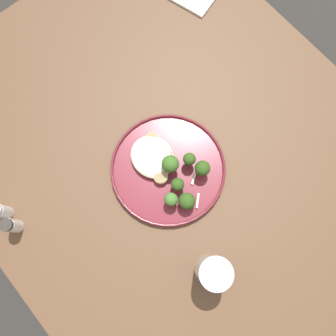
{
  "coord_description": "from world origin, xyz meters",
  "views": [
    {
      "loc": [
        0.11,
        -0.17,
        1.58
      ],
      "look_at": [
        -0.04,
        -0.04,
        0.76
      ],
      "focal_mm": 36.03,
      "sensor_mm": 36.0,
      "label": 1
    }
  ],
  "objects": [
    {
      "name": "ground",
      "position": [
        0.0,
        0.0,
        0.0
      ],
      "size": [
        6.0,
        6.0,
        0.0
      ],
      "primitive_type": "plane",
      "color": "#2D2B28"
    },
    {
      "name": "wooden_dining_table",
      "position": [
        0.0,
        0.0,
        0.66
      ],
      "size": [
        1.4,
        1.0,
        0.74
      ],
      "color": "brown",
      "rests_on": "ground"
    },
    {
      "name": "dinner_plate",
      "position": [
        -0.04,
        -0.04,
        0.75
      ],
      "size": [
        0.29,
        0.29,
        0.02
      ],
      "color": "maroon",
      "rests_on": "wooden_dining_table"
    },
    {
      "name": "noodle_bed",
      "position": [
        -0.08,
        -0.05,
        0.76
      ],
      "size": [
        0.12,
        0.1,
        0.03
      ],
      "color": "beige",
      "rests_on": "dinner_plate"
    },
    {
      "name": "seared_scallop_half_hidden",
      "position": [
        -0.06,
        -0.02,
        0.76
      ],
      "size": [
        0.02,
        0.02,
        0.02
      ],
      "color": "#DBB77A",
      "rests_on": "dinner_plate"
    },
    {
      "name": "seared_scallop_left_edge",
      "position": [
        -0.09,
        -0.05,
        0.76
      ],
      "size": [
        0.02,
        0.02,
        0.02
      ],
      "color": "#E5C689",
      "rests_on": "dinner_plate"
    },
    {
      "name": "seared_scallop_center_golden",
      "position": [
        -0.12,
        -0.02,
        0.76
      ],
      "size": [
        0.03,
        0.03,
        0.01
      ],
      "color": "#E5C689",
      "rests_on": "dinner_plate"
    },
    {
      "name": "seared_scallop_large_seared",
      "position": [
        -0.06,
        -0.07,
        0.76
      ],
      "size": [
        0.03,
        0.03,
        0.01
      ],
      "color": "#E5C689",
      "rests_on": "dinner_plate"
    },
    {
      "name": "seared_scallop_tiny_bay",
      "position": [
        -0.03,
        -0.07,
        0.76
      ],
      "size": [
        0.04,
        0.04,
        0.02
      ],
      "color": "#E5C689",
      "rests_on": "dinner_plate"
    },
    {
      "name": "broccoli_floret_front_edge",
      "position": [
        0.01,
        -0.05,
        0.78
      ],
      "size": [
        0.03,
        0.03,
        0.04
      ],
      "color": "#7A994C",
      "rests_on": "dinner_plate"
    },
    {
      "name": "broccoli_floret_split_head",
      "position": [
        -0.04,
        -0.03,
        0.79
      ],
      "size": [
        0.04,
        0.04,
        0.06
      ],
      "color": "#89A356",
      "rests_on": "dinner_plate"
    },
    {
      "name": "broccoli_floret_tall_stalk",
      "position": [
        0.02,
        0.02,
        0.79
      ],
      "size": [
        0.04,
        0.04,
        0.06
      ],
      "color": "#89A356",
      "rests_on": "dinner_plate"
    },
    {
      "name": "broccoli_floret_right_tilted",
      "position": [
        -0.02,
        0.01,
        0.79
      ],
      "size": [
        0.03,
        0.03,
        0.06
      ],
      "color": "#89A356",
      "rests_on": "dinner_plate"
    },
    {
      "name": "broccoli_floret_rear_charred",
      "position": [
        0.03,
        -0.09,
        0.78
      ],
      "size": [
        0.03,
        0.03,
        0.05
      ],
      "color": "#89A356",
      "rests_on": "dinner_plate"
    },
    {
      "name": "broccoli_floret_near_rim",
      "position": [
        0.06,
        -0.06,
        0.78
      ],
      "size": [
        0.04,
        0.04,
        0.05
      ],
      "color": "#7A994C",
      "rests_on": "dinner_plate"
    },
    {
      "name": "onion_sliver_long_sliver",
      "position": [
        0.07,
        -0.04,
        0.75
      ],
      "size": [
        0.03,
        0.03,
        0.0
      ],
      "primitive_type": "cube",
      "rotation": [
        0.0,
        0.0,
        2.28
      ],
      "color": "silver",
      "rests_on": "dinner_plate"
    },
    {
      "name": "onion_sliver_curled_piece",
      "position": [
        0.02,
        0.0,
        0.75
      ],
      "size": [
        0.03,
        0.05,
        0.0
      ],
      "primitive_type": "cube",
      "rotation": [
        0.0,
        0.0,
        5.27
      ],
      "color": "silver",
      "rests_on": "dinner_plate"
    },
    {
      "name": "water_glass",
      "position": [
        0.21,
        -0.13,
        0.8
      ],
      "size": [
        0.07,
        0.07,
        0.13
      ],
      "color": "silver",
      "rests_on": "wooden_dining_table"
    },
    {
      "name": "salt_shaker",
      "position": [
        -0.21,
        -0.41,
        0.77
      ],
      "size": [
        0.03,
        0.03,
        0.07
      ],
      "color": "white",
      "rests_on": "wooden_dining_table"
    },
    {
      "name": "pepper_shaker",
      "position": [
        -0.17,
        -0.41,
        0.77
      ],
      "size": [
        0.03,
        0.03,
        0.07
      ],
      "color": "white",
      "rests_on": "wooden_dining_table"
    }
  ]
}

